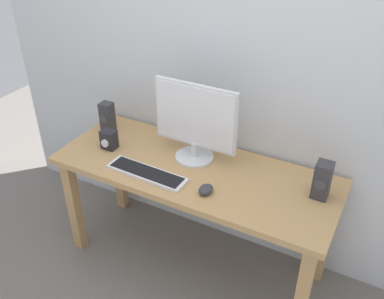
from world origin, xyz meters
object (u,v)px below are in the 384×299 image
(speaker_left, at_px, (107,117))
(mouse, at_px, (206,189))
(desk, at_px, (194,183))
(monitor, at_px, (195,122))
(audio_controller, at_px, (109,140))
(keyboard_primary, at_px, (147,173))
(speaker_right, at_px, (322,180))

(speaker_left, bearing_deg, mouse, -18.82)
(desk, bearing_deg, mouse, -46.87)
(monitor, bearing_deg, audio_controller, -163.02)
(audio_controller, bearing_deg, keyboard_primary, -19.91)
(speaker_right, xyz_separation_m, speaker_left, (-1.34, 0.04, -0.00))
(monitor, xyz_separation_m, speaker_right, (0.72, -0.02, -0.13))
(mouse, height_order, audio_controller, audio_controller)
(mouse, distance_m, speaker_right, 0.57)
(monitor, bearing_deg, keyboard_primary, -118.61)
(monitor, height_order, audio_controller, monitor)
(monitor, distance_m, mouse, 0.39)
(speaker_right, bearing_deg, desk, -172.92)
(desk, relative_size, audio_controller, 13.75)
(desk, height_order, speaker_left, speaker_left)
(monitor, distance_m, speaker_left, 0.64)
(mouse, distance_m, audio_controller, 0.70)
(mouse, bearing_deg, speaker_left, 166.26)
(audio_controller, bearing_deg, monitor, 16.98)
(monitor, relative_size, speaker_right, 2.46)
(keyboard_primary, xyz_separation_m, speaker_right, (0.86, 0.25, 0.09))
(mouse, relative_size, audio_controller, 0.78)
(keyboard_primary, bearing_deg, speaker_left, 148.54)
(speaker_right, distance_m, speaker_left, 1.34)
(desk, bearing_deg, keyboard_primary, -139.27)
(monitor, bearing_deg, mouse, -52.74)
(desk, bearing_deg, monitor, 115.86)
(desk, distance_m, audio_controller, 0.57)
(desk, distance_m, speaker_right, 0.70)
(monitor, xyz_separation_m, speaker_left, (-0.63, 0.02, -0.14))
(audio_controller, bearing_deg, speaker_right, 6.16)
(mouse, height_order, speaker_right, speaker_right)
(desk, relative_size, monitor, 3.25)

